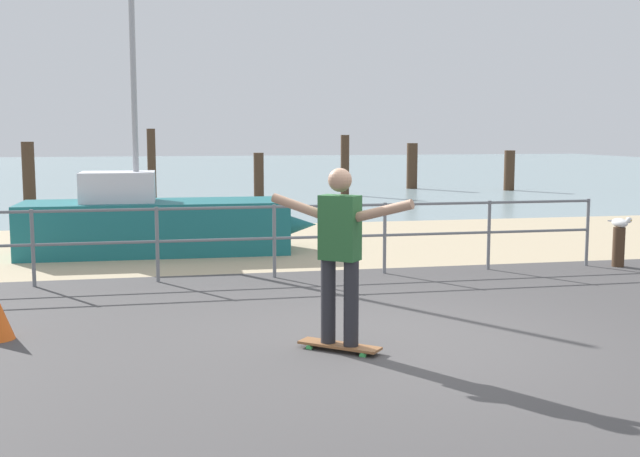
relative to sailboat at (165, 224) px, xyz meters
The scene contains 15 objects.
ground_plane 7.54m from the sailboat, 74.07° to the right, with size 24.00×10.00×0.04m, color #474444.
beach_strip 2.26m from the sailboat, 20.25° to the left, with size 24.00×6.00×0.04m, color tan.
sea_surface 28.84m from the sailboat, 85.89° to the left, with size 72.00×50.00×0.04m, color #849EA3.
railing_fence 2.72m from the sailboat, 76.00° to the right, with size 11.31×0.05×1.05m.
sailboat is the anchor object (origin of this frame).
skateboard 6.67m from the sailboat, 76.99° to the right, with size 0.74×0.67×0.08m.
skateboarder 6.67m from the sailboat, 76.99° to the right, with size 1.16×1.00×1.65m.
bollard_short 7.29m from the sailboat, 22.65° to the right, with size 0.18×0.18×0.62m, color #422D1E.
seagull 7.30m from the sailboat, 22.76° to the right, with size 0.19×0.49×0.18m.
groyne_post_0 8.34m from the sailboat, 113.21° to the left, with size 0.31×0.31×1.81m, color #422D1E.
groyne_post_1 11.04m from the sailboat, 91.20° to the left, with size 0.25×0.25×2.15m, color #422D1E.
groyne_post_2 9.85m from the sailboat, 73.35° to the left, with size 0.29×0.29×1.45m, color #422D1E.
groyne_post_3 12.80m from the sailboat, 62.65° to the left, with size 0.28×0.28×1.95m, color #422D1E.
groyne_post_4 16.35m from the sailboat, 56.91° to the left, with size 0.39×0.39×1.65m, color #422D1E.
groyne_post_5 17.08m from the sailboat, 45.47° to the left, with size 0.37×0.37×1.41m, color #422D1E.
Camera 1 is at (-2.23, -7.29, 2.07)m, focal length 44.46 mm.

